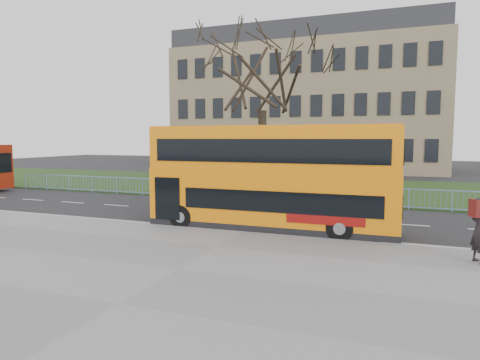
% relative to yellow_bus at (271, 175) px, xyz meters
% --- Properties ---
extents(ground, '(120.00, 120.00, 0.00)m').
position_rel_yellow_bus_xyz_m(ground, '(-0.76, 0.51, -2.20)').
color(ground, black).
rests_on(ground, ground).
extents(pavement, '(80.00, 10.50, 0.12)m').
position_rel_yellow_bus_xyz_m(pavement, '(-0.76, -6.24, -2.14)').
color(pavement, slate).
rests_on(pavement, ground).
extents(kerb, '(80.00, 0.20, 0.14)m').
position_rel_yellow_bus_xyz_m(kerb, '(-0.76, -1.04, -2.13)').
color(kerb, '#99999C').
rests_on(kerb, ground).
extents(grass_verge, '(80.00, 15.40, 0.08)m').
position_rel_yellow_bus_xyz_m(grass_verge, '(-0.76, 14.81, -2.16)').
color(grass_verge, '#1D3413').
rests_on(grass_verge, ground).
extents(guard_railing, '(40.00, 0.12, 1.10)m').
position_rel_yellow_bus_xyz_m(guard_railing, '(-0.76, 7.11, -1.65)').
color(guard_railing, '#7796D4').
rests_on(guard_railing, ground).
extents(bare_tree, '(8.97, 8.97, 12.82)m').
position_rel_yellow_bus_xyz_m(bare_tree, '(-3.76, 10.51, 4.29)').
color(bare_tree, black).
rests_on(bare_tree, grass_verge).
extents(civic_building, '(30.00, 15.00, 14.00)m').
position_rel_yellow_bus_xyz_m(civic_building, '(-5.76, 35.51, 4.80)').
color(civic_building, '#857254').
rests_on(civic_building, ground).
extents(yellow_bus, '(9.81, 2.40, 4.11)m').
position_rel_yellow_bus_xyz_m(yellow_bus, '(0.00, 0.00, 0.00)').
color(yellow_bus, orange).
rests_on(yellow_bus, ground).
extents(pedestrian, '(0.73, 0.82, 1.89)m').
position_rel_yellow_bus_xyz_m(pedestrian, '(6.99, -2.64, -1.14)').
color(pedestrian, black).
rests_on(pedestrian, pavement).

